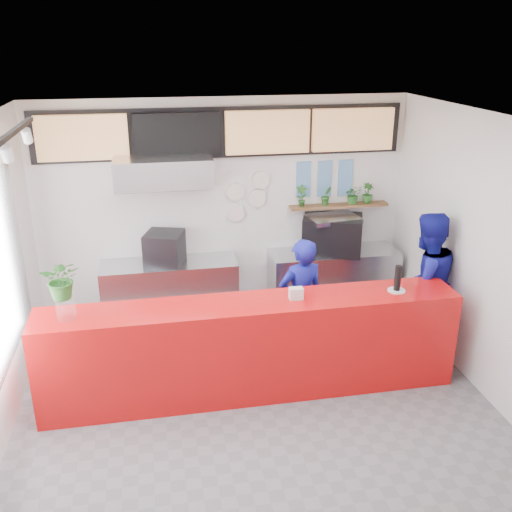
# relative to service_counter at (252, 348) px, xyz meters

# --- Properties ---
(floor) EXTENTS (5.00, 5.00, 0.00)m
(floor) POSITION_rel_service_counter_xyz_m (0.00, -0.40, -0.55)
(floor) COLOR slate
(floor) RESTS_ON ground
(ceiling) EXTENTS (5.00, 5.00, 0.00)m
(ceiling) POSITION_rel_service_counter_xyz_m (0.00, -0.40, 2.45)
(ceiling) COLOR silver
(wall_back) EXTENTS (5.00, 0.00, 5.00)m
(wall_back) POSITION_rel_service_counter_xyz_m (0.00, 2.10, 0.95)
(wall_back) COLOR white
(wall_back) RESTS_ON ground
(wall_right) EXTENTS (0.00, 5.00, 5.00)m
(wall_right) POSITION_rel_service_counter_xyz_m (2.50, -0.40, 0.95)
(wall_right) COLOR white
(wall_right) RESTS_ON ground
(service_counter) EXTENTS (4.50, 0.60, 1.10)m
(service_counter) POSITION_rel_service_counter_xyz_m (0.00, 0.00, 0.00)
(service_counter) COLOR red
(service_counter) RESTS_ON ground
(cream_band) EXTENTS (5.00, 0.02, 0.80)m
(cream_band) POSITION_rel_service_counter_xyz_m (0.00, 2.09, 2.05)
(cream_band) COLOR beige
(cream_band) RESTS_ON wall_back
(prep_bench) EXTENTS (1.80, 0.60, 0.90)m
(prep_bench) POSITION_rel_service_counter_xyz_m (-0.80, 1.80, -0.10)
(prep_bench) COLOR #B2B5BA
(prep_bench) RESTS_ON ground
(panini_oven) EXTENTS (0.59, 0.59, 0.42)m
(panini_oven) POSITION_rel_service_counter_xyz_m (-0.84, 1.80, 0.56)
(panini_oven) COLOR black
(panini_oven) RESTS_ON prep_bench
(extraction_hood) EXTENTS (1.20, 0.70, 0.35)m
(extraction_hood) POSITION_rel_service_counter_xyz_m (-0.80, 1.75, 1.60)
(extraction_hood) COLOR #B2B5BA
(extraction_hood) RESTS_ON ceiling
(hood_lip) EXTENTS (1.20, 0.69, 0.31)m
(hood_lip) POSITION_rel_service_counter_xyz_m (-0.80, 1.75, 1.40)
(hood_lip) COLOR #B2B5BA
(hood_lip) RESTS_ON ceiling
(right_bench) EXTENTS (1.80, 0.60, 0.90)m
(right_bench) POSITION_rel_service_counter_xyz_m (1.50, 1.80, -0.10)
(right_bench) COLOR #B2B5BA
(right_bench) RESTS_ON ground
(espresso_machine) EXTENTS (0.94, 0.81, 0.51)m
(espresso_machine) POSITION_rel_service_counter_xyz_m (1.46, 1.80, 0.61)
(espresso_machine) COLOR black
(espresso_machine) RESTS_ON right_bench
(espresso_tray) EXTENTS (0.75, 0.57, 0.06)m
(espresso_tray) POSITION_rel_service_counter_xyz_m (1.46, 1.80, 0.83)
(espresso_tray) COLOR #A8AAAF
(espresso_tray) RESTS_ON espresso_machine
(herb_shelf) EXTENTS (1.40, 0.18, 0.04)m
(herb_shelf) POSITION_rel_service_counter_xyz_m (1.60, 2.00, 0.95)
(herb_shelf) COLOR brown
(herb_shelf) RESTS_ON wall_back
(menu_board_far_left) EXTENTS (1.10, 0.10, 0.55)m
(menu_board_far_left) POSITION_rel_service_counter_xyz_m (-1.75, 1.98, 2.00)
(menu_board_far_left) COLOR tan
(menu_board_far_left) RESTS_ON wall_back
(menu_board_mid_left) EXTENTS (1.10, 0.10, 0.55)m
(menu_board_mid_left) POSITION_rel_service_counter_xyz_m (-0.59, 1.98, 2.00)
(menu_board_mid_left) COLOR black
(menu_board_mid_left) RESTS_ON wall_back
(menu_board_mid_right) EXTENTS (1.10, 0.10, 0.55)m
(menu_board_mid_right) POSITION_rel_service_counter_xyz_m (0.57, 1.98, 2.00)
(menu_board_mid_right) COLOR tan
(menu_board_mid_right) RESTS_ON wall_back
(menu_board_far_right) EXTENTS (1.10, 0.10, 0.55)m
(menu_board_far_right) POSITION_rel_service_counter_xyz_m (1.73, 1.98, 2.00)
(menu_board_far_right) COLOR tan
(menu_board_far_right) RESTS_ON wall_back
(soffit) EXTENTS (4.80, 0.04, 0.65)m
(soffit) POSITION_rel_service_counter_xyz_m (0.00, 2.06, 2.00)
(soffit) COLOR black
(soffit) RESTS_ON wall_back
(track_rail) EXTENTS (0.05, 2.40, 0.04)m
(track_rail) POSITION_rel_service_counter_xyz_m (-2.10, -0.40, 2.39)
(track_rail) COLOR black
(track_rail) RESTS_ON ceiling
(dec_plate_a) EXTENTS (0.24, 0.03, 0.24)m
(dec_plate_a) POSITION_rel_service_counter_xyz_m (0.15, 2.07, 1.20)
(dec_plate_a) COLOR silver
(dec_plate_a) RESTS_ON wall_back
(dec_plate_b) EXTENTS (0.24, 0.03, 0.24)m
(dec_plate_b) POSITION_rel_service_counter_xyz_m (0.45, 2.07, 1.10)
(dec_plate_b) COLOR silver
(dec_plate_b) RESTS_ON wall_back
(dec_plate_c) EXTENTS (0.24, 0.03, 0.24)m
(dec_plate_c) POSITION_rel_service_counter_xyz_m (0.15, 2.07, 0.90)
(dec_plate_c) COLOR silver
(dec_plate_c) RESTS_ON wall_back
(dec_plate_d) EXTENTS (0.24, 0.03, 0.24)m
(dec_plate_d) POSITION_rel_service_counter_xyz_m (0.50, 2.07, 1.35)
(dec_plate_d) COLOR silver
(dec_plate_d) RESTS_ON wall_back
(photo_frame_a) EXTENTS (0.20, 0.02, 0.25)m
(photo_frame_a) POSITION_rel_service_counter_xyz_m (1.10, 2.08, 1.45)
(photo_frame_a) COLOR #598CBF
(photo_frame_a) RESTS_ON wall_back
(photo_frame_b) EXTENTS (0.20, 0.02, 0.25)m
(photo_frame_b) POSITION_rel_service_counter_xyz_m (1.40, 2.08, 1.45)
(photo_frame_b) COLOR #598CBF
(photo_frame_b) RESTS_ON wall_back
(photo_frame_c) EXTENTS (0.20, 0.02, 0.25)m
(photo_frame_c) POSITION_rel_service_counter_xyz_m (1.70, 2.08, 1.45)
(photo_frame_c) COLOR #598CBF
(photo_frame_c) RESTS_ON wall_back
(photo_frame_d) EXTENTS (0.20, 0.02, 0.25)m
(photo_frame_d) POSITION_rel_service_counter_xyz_m (1.10, 2.08, 1.20)
(photo_frame_d) COLOR #598CBF
(photo_frame_d) RESTS_ON wall_back
(photo_frame_e) EXTENTS (0.20, 0.02, 0.25)m
(photo_frame_e) POSITION_rel_service_counter_xyz_m (1.40, 2.08, 1.20)
(photo_frame_e) COLOR #598CBF
(photo_frame_e) RESTS_ON wall_back
(photo_frame_f) EXTENTS (0.20, 0.02, 0.25)m
(photo_frame_f) POSITION_rel_service_counter_xyz_m (1.70, 2.08, 1.20)
(photo_frame_f) COLOR #598CBF
(photo_frame_f) RESTS_ON wall_back
(staff_center) EXTENTS (0.63, 0.48, 1.56)m
(staff_center) POSITION_rel_service_counter_xyz_m (0.69, 0.58, 0.23)
(staff_center) COLOR navy
(staff_center) RESTS_ON ground
(staff_right) EXTENTS (1.00, 0.84, 1.81)m
(staff_right) POSITION_rel_service_counter_xyz_m (2.20, 0.49, 0.36)
(staff_right) COLOR navy
(staff_right) RESTS_ON ground
(herb_a) EXTENTS (0.17, 0.13, 0.30)m
(herb_a) POSITION_rel_service_counter_xyz_m (1.06, 2.00, 1.12)
(herb_a) COLOR #276021
(herb_a) RESTS_ON herb_shelf
(herb_b) EXTENTS (0.17, 0.15, 0.27)m
(herb_b) POSITION_rel_service_counter_xyz_m (1.41, 2.00, 1.10)
(herb_b) COLOR #276021
(herb_b) RESTS_ON herb_shelf
(herb_c) EXTENTS (0.24, 0.21, 0.26)m
(herb_c) POSITION_rel_service_counter_xyz_m (1.80, 2.00, 1.10)
(herb_c) COLOR #276021
(herb_c) RESTS_ON herb_shelf
(herb_d) EXTENTS (0.17, 0.16, 0.28)m
(herb_d) POSITION_rel_service_counter_xyz_m (2.01, 2.00, 1.11)
(herb_d) COLOR #276021
(herb_d) RESTS_ON herb_shelf
(glass_vase) EXTENTS (0.25, 0.25, 0.23)m
(glass_vase) POSITION_rel_service_counter_xyz_m (-1.87, -0.02, 0.67)
(glass_vase) COLOR silver
(glass_vase) RESTS_ON service_counter
(basil_vase) EXTENTS (0.38, 0.34, 0.41)m
(basil_vase) POSITION_rel_service_counter_xyz_m (-1.87, -0.02, 0.98)
(basil_vase) COLOR #276021
(basil_vase) RESTS_ON glass_vase
(napkin_holder) EXTENTS (0.15, 0.09, 0.13)m
(napkin_holder) POSITION_rel_service_counter_xyz_m (0.47, -0.01, 0.61)
(napkin_holder) COLOR silver
(napkin_holder) RESTS_ON service_counter
(white_plate) EXTENTS (0.21, 0.21, 0.01)m
(white_plate) POSITION_rel_service_counter_xyz_m (1.61, -0.02, 0.56)
(white_plate) COLOR silver
(white_plate) RESTS_ON service_counter
(pepper_mill) EXTENTS (0.07, 0.07, 0.28)m
(pepper_mill) POSITION_rel_service_counter_xyz_m (1.61, -0.02, 0.71)
(pepper_mill) COLOR black
(pepper_mill) RESTS_ON white_plate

